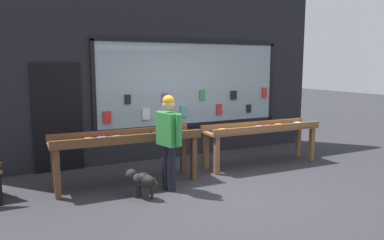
{
  "coord_description": "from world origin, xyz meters",
  "views": [
    {
      "loc": [
        -3.26,
        -5.23,
        2.07
      ],
      "look_at": [
        -0.27,
        0.69,
        1.08
      ],
      "focal_mm": 35.0,
      "sensor_mm": 36.0,
      "label": 1
    }
  ],
  "objects_px": {
    "display_table_right": "(261,132)",
    "person_browsing": "(169,136)",
    "small_dog": "(141,179)",
    "display_table_left": "(126,142)"
  },
  "relations": [
    {
      "from": "person_browsing",
      "to": "display_table_left",
      "type": "bearing_deg",
      "value": 29.22
    },
    {
      "from": "person_browsing",
      "to": "small_dog",
      "type": "xyz_separation_m",
      "value": [
        -0.53,
        -0.15,
        -0.61
      ]
    },
    {
      "from": "display_table_right",
      "to": "person_browsing",
      "type": "relative_size",
      "value": 1.62
    },
    {
      "from": "display_table_right",
      "to": "person_browsing",
      "type": "xyz_separation_m",
      "value": [
        -2.33,
        -0.61,
        0.21
      ]
    },
    {
      "from": "display_table_left",
      "to": "display_table_right",
      "type": "distance_m",
      "value": 2.86
    },
    {
      "from": "display_table_left",
      "to": "person_browsing",
      "type": "xyz_separation_m",
      "value": [
        0.53,
        -0.61,
        0.17
      ]
    },
    {
      "from": "display_table_right",
      "to": "small_dog",
      "type": "relative_size",
      "value": 4.49
    },
    {
      "from": "person_browsing",
      "to": "small_dog",
      "type": "relative_size",
      "value": 2.78
    },
    {
      "from": "small_dog",
      "to": "display_table_right",
      "type": "bearing_deg",
      "value": -104.09
    },
    {
      "from": "display_table_left",
      "to": "person_browsing",
      "type": "height_order",
      "value": "person_browsing"
    }
  ]
}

